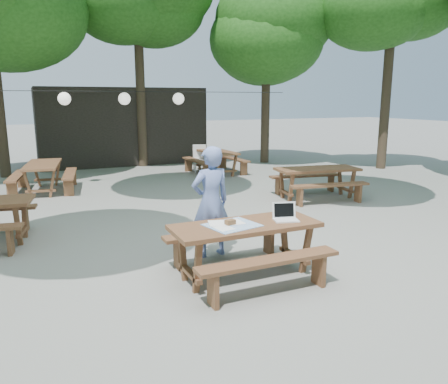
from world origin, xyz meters
The scene contains 11 objects.
ground centered at (0.00, 0.00, 0.00)m, with size 80.00×80.00×0.00m, color slate.
pavilion centered at (0.50, 10.50, 1.40)m, with size 6.00×3.00×2.80m, color black.
main_picnic_table centered at (-0.22, -1.59, 0.39)m, with size 2.00×1.58×0.75m.
picnic_table_ne centered at (3.58, 2.02, 0.39)m, with size 2.12×1.86×0.75m.
picnic_table_far_w centered at (-2.49, 5.60, 0.39)m, with size 1.84×2.11×0.75m.
picnic_table_far_e centered at (2.76, 6.43, 0.39)m, with size 1.65×2.03×0.75m.
woman centered at (-0.33, -0.62, 0.85)m, with size 0.62×0.41×1.71m, color #6A7FC2.
plastic_chair centered at (2.40, 6.87, 0.26)m, with size 0.53×0.53×0.90m.
laptop centered at (0.37, -1.64, 0.81)m, with size 0.39×0.34×0.24m.
tabletop_clutter centered at (-0.43, -1.58, 0.76)m, with size 0.75×0.68×0.08m.
paper_lanterns centered at (-0.19, 6.00, 2.40)m, with size 9.00×0.34×0.38m.
Camera 1 is at (-2.80, -6.61, 2.39)m, focal length 35.00 mm.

